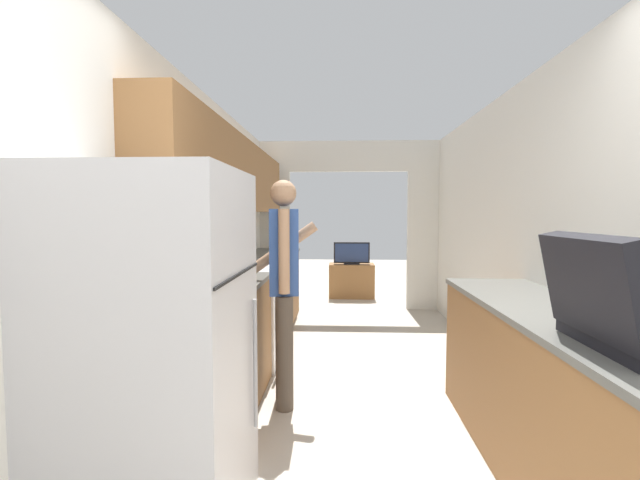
% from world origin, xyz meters
% --- Properties ---
extents(wall_left, '(0.38, 7.65, 2.50)m').
position_xyz_m(wall_left, '(-1.27, 2.50, 1.49)').
color(wall_left, silver).
rests_on(wall_left, ground_plane).
extents(wall_right, '(0.06, 7.65, 2.50)m').
position_xyz_m(wall_right, '(1.35, 2.03, 1.25)').
color(wall_right, silver).
rests_on(wall_right, ground_plane).
extents(wall_far_with_doorway, '(3.05, 0.06, 2.50)m').
position_xyz_m(wall_far_with_doorway, '(0.00, 5.28, 1.45)').
color(wall_far_with_doorway, silver).
rests_on(wall_far_with_doorway, ground_plane).
extents(counter_left, '(0.62, 3.98, 0.93)m').
position_xyz_m(counter_left, '(-1.02, 3.16, 0.46)').
color(counter_left, brown).
rests_on(counter_left, ground_plane).
extents(counter_right, '(0.62, 2.24, 0.93)m').
position_xyz_m(counter_right, '(1.02, 1.17, 0.46)').
color(counter_right, brown).
rests_on(counter_right, ground_plane).
extents(refrigerator, '(0.79, 0.79, 1.63)m').
position_xyz_m(refrigerator, '(-0.94, 0.73, 0.82)').
color(refrigerator, '#B7B7BC').
rests_on(refrigerator, ground_plane).
extents(range_oven, '(0.66, 0.72, 1.07)m').
position_xyz_m(range_oven, '(-1.02, 2.94, 0.47)').
color(range_oven, white).
rests_on(range_oven, ground_plane).
extents(person, '(0.54, 0.41, 1.68)m').
position_xyz_m(person, '(-0.54, 2.02, 0.91)').
color(person, '#4C4238').
rests_on(person, ground_plane).
extents(suitcase, '(0.47, 0.58, 0.44)m').
position_xyz_m(suitcase, '(0.96, 0.53, 1.06)').
color(suitcase, black).
rests_on(suitcase, counter_right).
extents(tv_cabinet, '(0.76, 0.42, 0.57)m').
position_xyz_m(tv_cabinet, '(0.07, 6.16, 0.29)').
color(tv_cabinet, brown).
rests_on(tv_cabinet, ground_plane).
extents(television, '(0.61, 0.16, 0.37)m').
position_xyz_m(television, '(0.07, 6.11, 0.75)').
color(television, black).
rests_on(television, tv_cabinet).
extents(knife, '(0.15, 0.33, 0.02)m').
position_xyz_m(knife, '(-1.08, 3.53, 0.93)').
color(knife, '#B7B7BC').
rests_on(knife, counter_left).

